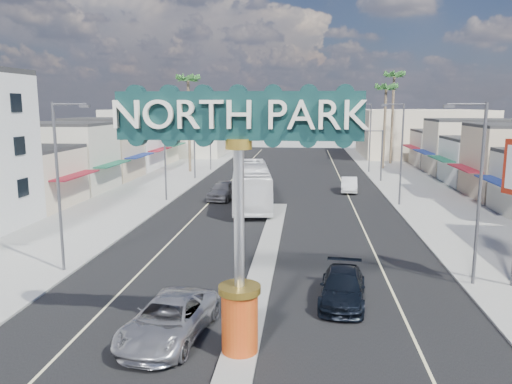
% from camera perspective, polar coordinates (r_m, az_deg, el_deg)
% --- Properties ---
extents(ground, '(160.00, 160.00, 0.00)m').
position_cam_1_polar(ground, '(45.45, 2.77, -1.31)').
color(ground, gray).
rests_on(ground, ground).
extents(road, '(20.00, 120.00, 0.01)m').
position_cam_1_polar(road, '(45.45, 2.77, -1.31)').
color(road, black).
rests_on(road, ground).
extents(median_island, '(1.30, 30.00, 0.16)m').
position_cam_1_polar(median_island, '(29.93, 1.18, -7.14)').
color(median_island, gray).
rests_on(median_island, ground).
extents(sidewalk_left, '(8.00, 120.00, 0.12)m').
position_cam_1_polar(sidewalk_left, '(48.20, -14.10, -0.88)').
color(sidewalk_left, gray).
rests_on(sidewalk_left, ground).
extents(sidewalk_right, '(8.00, 120.00, 0.12)m').
position_cam_1_polar(sidewalk_right, '(46.89, 20.12, -1.49)').
color(sidewalk_right, gray).
rests_on(sidewalk_right, ground).
extents(storefront_row_left, '(12.00, 42.00, 6.00)m').
position_cam_1_polar(storefront_row_left, '(63.49, -18.79, 4.12)').
color(storefront_row_left, beige).
rests_on(storefront_row_left, ground).
extents(storefront_row_right, '(12.00, 42.00, 6.00)m').
position_cam_1_polar(storefront_row_right, '(61.78, 26.34, 3.47)').
color(storefront_row_right, '#B7B29E').
rests_on(storefront_row_right, ground).
extents(backdrop_far_left, '(20.00, 20.00, 8.00)m').
position_cam_1_polar(backdrop_far_left, '(92.87, -9.52, 6.82)').
color(backdrop_far_left, '#B7B29E').
rests_on(backdrop_far_left, ground).
extents(backdrop_far_right, '(20.00, 20.00, 8.00)m').
position_cam_1_polar(backdrop_far_right, '(91.81, 18.23, 6.42)').
color(backdrop_far_right, beige).
rests_on(backdrop_far_right, ground).
extents(gateway_sign, '(8.20, 1.50, 9.15)m').
position_cam_1_polar(gateway_sign, '(16.91, -1.97, -0.10)').
color(gateway_sign, red).
rests_on(gateway_sign, median_island).
extents(traffic_signal_left, '(5.09, 0.45, 6.00)m').
position_cam_1_polar(traffic_signal_left, '(59.79, -5.36, 5.51)').
color(traffic_signal_left, '#47474C').
rests_on(traffic_signal_left, ground).
extents(traffic_signal_right, '(5.09, 0.45, 6.00)m').
position_cam_1_polar(traffic_signal_right, '(59.11, 12.48, 5.26)').
color(traffic_signal_right, '#47474C').
rests_on(traffic_signal_right, ground).
extents(streetlight_l_near, '(2.03, 0.22, 9.00)m').
position_cam_1_polar(streetlight_l_near, '(27.86, -21.42, 1.41)').
color(streetlight_l_near, '#47474C').
rests_on(streetlight_l_near, ground).
extents(streetlight_l_mid, '(2.03, 0.22, 9.00)m').
position_cam_1_polar(streetlight_l_mid, '(46.44, -10.20, 5.10)').
color(streetlight_l_mid, '#47474C').
rests_on(streetlight_l_mid, ground).
extents(streetlight_l_far, '(2.03, 0.22, 9.00)m').
position_cam_1_polar(streetlight_l_far, '(67.82, -5.12, 6.70)').
color(streetlight_l_far, '#47474C').
rests_on(streetlight_l_far, ground).
extents(streetlight_r_near, '(2.03, 0.22, 9.00)m').
position_cam_1_polar(streetlight_r_near, '(26.14, 23.92, 0.71)').
color(streetlight_r_near, '#47474C').
rests_on(streetlight_r_near, ground).
extents(streetlight_r_mid, '(2.03, 0.22, 9.00)m').
position_cam_1_polar(streetlight_r_mid, '(45.43, 16.13, 4.76)').
color(streetlight_r_mid, '#47474C').
rests_on(streetlight_r_mid, ground).
extents(streetlight_r_far, '(2.03, 0.22, 9.00)m').
position_cam_1_polar(streetlight_r_far, '(67.13, 12.78, 6.47)').
color(streetlight_r_far, '#47474C').
rests_on(streetlight_r_far, ground).
extents(palm_left_far, '(2.60, 2.60, 13.10)m').
position_cam_1_polar(palm_left_far, '(66.34, -7.76, 12.14)').
color(palm_left_far, brown).
rests_on(palm_left_far, ground).
extents(palm_right_mid, '(2.60, 2.60, 12.10)m').
position_cam_1_polar(palm_right_mid, '(71.36, 14.64, 11.03)').
color(palm_right_mid, brown).
rests_on(palm_right_mid, ground).
extents(palm_right_far, '(2.60, 2.60, 14.10)m').
position_cam_1_polar(palm_right_far, '(77.66, 15.50, 12.20)').
color(palm_right_far, brown).
rests_on(palm_right_far, ground).
extents(suv_left, '(3.32, 5.92, 1.56)m').
position_cam_1_polar(suv_left, '(19.95, -9.91, -14.14)').
color(suv_left, '#AEADB2').
rests_on(suv_left, ground).
extents(suv_right, '(2.49, 5.08, 1.42)m').
position_cam_1_polar(suv_right, '(23.34, 9.86, -10.68)').
color(suv_right, black).
rests_on(suv_right, ground).
extents(car_parked_left, '(2.67, 5.42, 1.78)m').
position_cam_1_polar(car_parked_left, '(47.27, -3.81, 0.21)').
color(car_parked_left, slate).
rests_on(car_parked_left, ground).
extents(car_parked_right, '(1.93, 4.68, 1.51)m').
position_cam_1_polar(car_parked_right, '(52.21, 10.59, 0.84)').
color(car_parked_right, silver).
rests_on(car_parked_right, ground).
extents(city_bus, '(4.79, 13.59, 3.71)m').
position_cam_1_polar(city_bus, '(44.15, -0.58, 0.81)').
color(city_bus, white).
rests_on(city_bus, ground).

